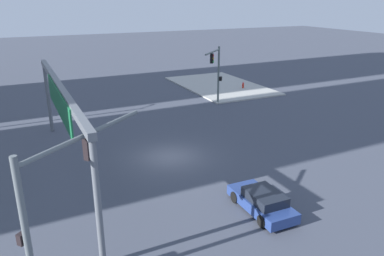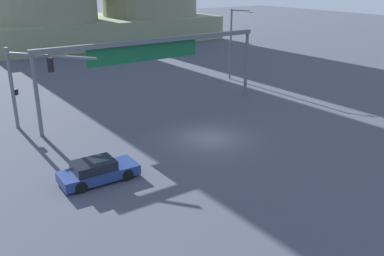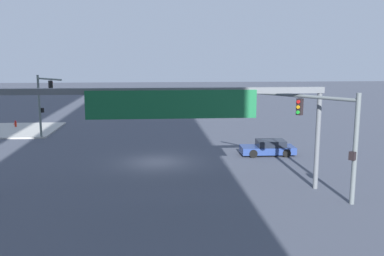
{
  "view_description": "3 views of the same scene",
  "coord_description": "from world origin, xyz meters",
  "views": [
    {
      "loc": [
        -23.02,
        9.32,
        10.79
      ],
      "look_at": [
        -2.56,
        -0.48,
        2.89
      ],
      "focal_mm": 35.28,
      "sensor_mm": 36.0,
      "label": 1
    },
    {
      "loc": [
        -16.21,
        -21.36,
        10.59
      ],
      "look_at": [
        -2.79,
        -1.92,
        1.91
      ],
      "focal_mm": 39.03,
      "sensor_mm": 36.0,
      "label": 2
    },
    {
      "loc": [
        -0.24,
        30.13,
        7.73
      ],
      "look_at": [
        -2.59,
        0.27,
        2.58
      ],
      "focal_mm": 39.0,
      "sensor_mm": 36.0,
      "label": 3
    }
  ],
  "objects": [
    {
      "name": "streetlamp_curved_arm",
      "position": [
        12.51,
        12.59,
        4.32
      ],
      "size": [
        1.27,
        2.3,
        7.36
      ],
      "rotation": [
        0.0,
        0.0,
        -1.12
      ],
      "color": "slate",
      "rests_on": "ground"
    },
    {
      "name": "sedan_car_approaching",
      "position": [
        -8.82,
        -1.6,
        0.57
      ],
      "size": [
        4.26,
        1.94,
        1.21
      ],
      "rotation": [
        0.0,
        0.0,
        -0.02
      ],
      "color": "navy",
      "rests_on": "ground"
    },
    {
      "name": "ground_plane",
      "position": [
        0.0,
        0.0,
        0.0
      ],
      "size": [
        194.39,
        194.39,
        0.0
      ],
      "primitive_type": "plane",
      "color": "#404553"
    },
    {
      "name": "overhead_sign_gantry",
      "position": [
        -0.25,
        7.05,
        5.05
      ],
      "size": [
        19.19,
        0.43,
        6.03
      ],
      "color": "slate",
      "rests_on": "ground"
    },
    {
      "name": "traffic_signal_opposite_side",
      "position": [
        -9.39,
        8.48,
        4.02
      ],
      "size": [
        4.51,
        5.93,
        5.91
      ],
      "rotation": [
        0.0,
        0.0,
        -0.91
      ],
      "color": "slate",
      "rests_on": "ground"
    }
  ]
}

